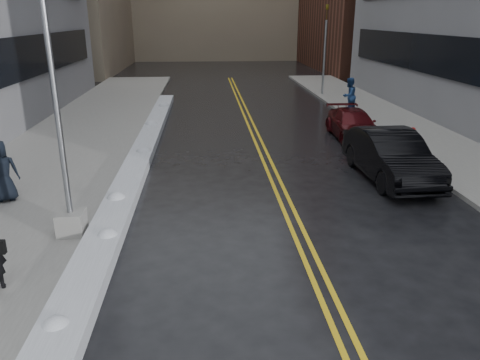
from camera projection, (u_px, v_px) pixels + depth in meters
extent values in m
plane|color=black|center=(203.00, 275.00, 10.26)|extent=(160.00, 160.00, 0.00)
cube|color=gray|center=(63.00, 152.00, 19.24)|extent=(5.50, 50.00, 0.15)
cube|color=gray|center=(433.00, 145.00, 20.35)|extent=(4.00, 50.00, 0.15)
cube|color=gold|center=(259.00, 150.00, 19.84)|extent=(0.12, 50.00, 0.01)
cube|color=gold|center=(266.00, 150.00, 19.86)|extent=(0.12, 50.00, 0.01)
cube|color=silver|center=(138.00, 163.00, 17.56)|extent=(0.90, 30.00, 0.34)
cube|color=gray|center=(72.00, 223.00, 11.76)|extent=(0.65, 0.65, 0.60)
cylinder|color=gray|center=(51.00, 69.00, 10.50)|extent=(0.14, 0.14, 7.00)
cylinder|color=maroon|center=(412.00, 137.00, 20.16)|extent=(0.24, 0.24, 0.60)
sphere|color=maroon|center=(413.00, 130.00, 20.06)|extent=(0.26, 0.26, 0.26)
cylinder|color=maroon|center=(412.00, 136.00, 20.14)|extent=(0.25, 0.10, 0.10)
cylinder|color=gray|center=(324.00, 58.00, 32.57)|extent=(0.14, 0.14, 5.00)
imported|color=#594C0C|center=(327.00, 12.00, 31.58)|extent=(0.16, 0.20, 1.00)
imported|color=black|center=(2.00, 171.00, 13.72)|extent=(1.03, 0.82, 1.83)
imported|color=navy|center=(349.00, 96.00, 26.22)|extent=(1.24, 1.21, 2.02)
imported|color=black|center=(390.00, 156.00, 16.05)|extent=(1.96, 5.18, 1.69)
imported|color=#450B0F|center=(353.00, 124.00, 21.60)|extent=(1.91, 4.52, 1.30)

